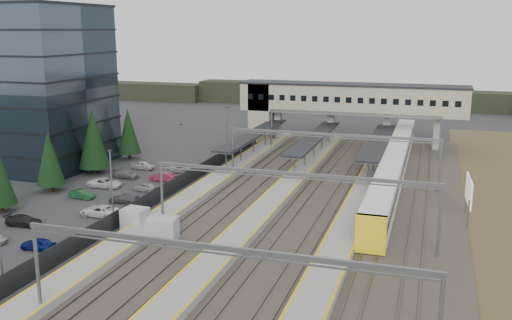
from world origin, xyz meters
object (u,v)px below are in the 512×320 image
(train, at_px, (395,164))
(relay_cabin_near, at_px, (162,230))
(relay_cabin_far, at_px, (135,219))
(billboard, at_px, (469,192))
(footbridge, at_px, (336,101))
(office_building, at_px, (18,86))

(train, bearing_deg, relay_cabin_near, -122.27)
(relay_cabin_near, height_order, relay_cabin_far, relay_cabin_near)
(billboard, bearing_deg, footbridge, 119.27)
(relay_cabin_far, bearing_deg, footbridge, 76.61)
(relay_cabin_far, distance_m, train, 38.44)
(relay_cabin_far, relative_size, footbridge, 0.07)
(office_building, xyz_separation_m, relay_cabin_far, (31.47, -21.38, -11.05))
(relay_cabin_far, bearing_deg, relay_cabin_near, -28.49)
(office_building, xyz_separation_m, billboard, (65.03, -8.06, -8.89))
(relay_cabin_far, bearing_deg, billboard, 21.65)
(footbridge, relative_size, billboard, 6.92)
(relay_cabin_far, height_order, footbridge, footbridge)
(train, bearing_deg, billboard, -60.96)
(relay_cabin_near, xyz_separation_m, relay_cabin_far, (-4.36, 2.37, -0.08))
(office_building, bearing_deg, relay_cabin_far, -34.19)
(relay_cabin_far, xyz_separation_m, billboard, (33.56, 13.32, 2.16))
(office_building, xyz_separation_m, train, (56.00, 8.20, -10.14))
(office_building, distance_m, footbridge, 53.18)
(relay_cabin_far, bearing_deg, office_building, 145.81)
(train, bearing_deg, office_building, -171.67)
(relay_cabin_far, height_order, train, train)
(footbridge, xyz_separation_m, train, (12.30, -21.80, -5.87))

